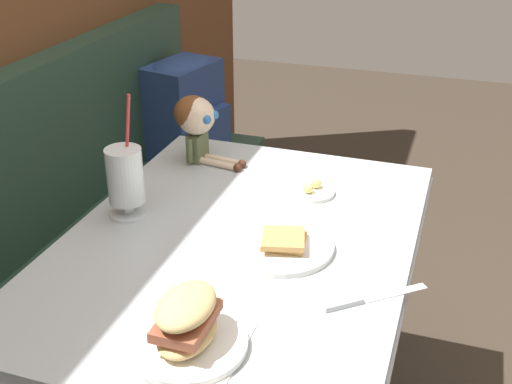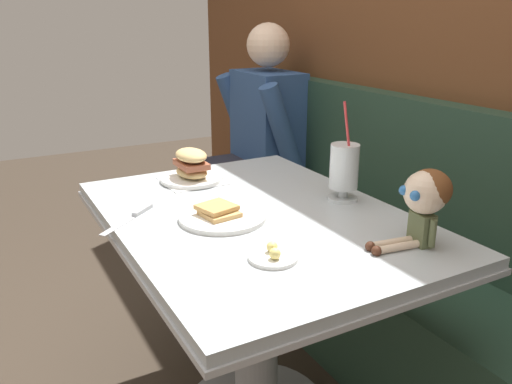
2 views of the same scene
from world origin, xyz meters
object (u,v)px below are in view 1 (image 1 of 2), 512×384
Objects in this scene: seated_doll at (196,120)px; backpack at (185,105)px; toast_plate at (280,245)px; butter_knife at (358,301)px; butter_saucer at (312,191)px; milkshake_glass at (125,179)px; sandwich_plate at (187,327)px.

seated_doll is 0.56× the size of backpack.
toast_plate is 1.29× the size of butter_knife.
seated_doll is (0.10, 0.38, 0.12)m from butter_saucer.
butter_saucer is 0.62× the size of butter_knife.
milkshake_glass is 1.43× the size of sandwich_plate.
butter_knife is at bearing -106.16° from milkshake_glass.
sandwich_plate is at bearing 174.59° from butter_saucer.
backpack is at bearing 37.65° from butter_knife.
backpack reaches higher than butter_knife.
seated_doll is at bearing -5.12° from milkshake_glass.
butter_saucer is at bearing -57.40° from milkshake_glass.
backpack is (1.01, 0.30, -0.18)m from milkshake_glass.
butter_knife is (-0.18, -0.61, -0.09)m from milkshake_glass.
sandwich_plate is 1.57m from backpack.
toast_plate is at bearing 54.86° from butter_knife.
milkshake_glass is 0.37m from seated_doll.
toast_plate is at bearing -136.69° from seated_doll.
seated_doll reaches higher than backpack.
seated_doll reaches higher than butter_knife.
backpack is at bearing 16.70° from milkshake_glass.
sandwich_plate is (-0.41, -0.34, -0.05)m from milkshake_glass.
milkshake_glass is 1.07m from backpack.
toast_plate is at bearing -145.76° from backpack.
butter_knife is at bearing -142.35° from backpack.
milkshake_glass reaches higher than butter_saucer.
toast_plate is at bearing 179.86° from butter_saucer.
milkshake_glass reaches higher than backpack.
butter_knife is (-0.15, -0.21, -0.01)m from toast_plate.
backpack reaches higher than toast_plate.
milkshake_glass is 1.63× the size of butter_knife.
sandwich_plate is at bearing -155.53° from backpack.
seated_doll is at bearing 46.97° from butter_knife.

